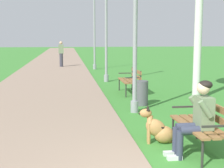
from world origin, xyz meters
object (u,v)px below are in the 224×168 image
park_bench_near (203,122)px  person_seated_on_near_bench (197,116)px  lamp_post_mid (106,25)px  park_bench_mid (131,79)px  lamp_post_near (135,16)px  dog_shepherd (158,129)px  litter_bin (142,93)px  pedestrian_distant (61,54)px  lamp_post_far (94,31)px

park_bench_near → person_seated_on_near_bench: (-0.21, -0.22, 0.17)m
park_bench_near → lamp_post_mid: 9.19m
park_bench_mid → lamp_post_near: (-0.46, -2.83, 1.94)m
dog_shepherd → lamp_post_near: (0.07, 2.51, 2.19)m
person_seated_on_near_bench → lamp_post_mid: lamp_post_mid is taller
dog_shepherd → litter_bin: dog_shepherd is taller
lamp_post_mid → pedestrian_distant: size_ratio=2.85×
park_bench_near → lamp_post_near: (-0.56, 3.04, 1.94)m
lamp_post_mid → lamp_post_far: bearing=90.4°
lamp_post_far → litter_bin: (0.45, -10.65, -1.94)m
dog_shepherd → pedestrian_distant: size_ratio=0.50×
park_bench_near → park_bench_mid: size_ratio=1.00×
dog_shepherd → pedestrian_distant: 15.77m
park_bench_near → lamp_post_mid: bearing=93.7°
person_seated_on_near_bench → litter_bin: person_seated_on_near_bench is taller
lamp_post_near → lamp_post_mid: size_ratio=1.01×
dog_shepherd → lamp_post_far: bearing=90.0°
lamp_post_mid → lamp_post_far: (-0.04, 5.58, -0.13)m
park_bench_mid → lamp_post_far: (-0.52, 8.68, 1.78)m
pedestrian_distant → lamp_post_far: bearing=-39.1°
park_bench_mid → person_seated_on_near_bench: size_ratio=1.20×
dog_shepherd → lamp_post_mid: bearing=89.7°
park_bench_mid → litter_bin: (-0.07, -1.97, -0.16)m
lamp_post_near → pedestrian_distant: bearing=98.9°
park_bench_near → person_seated_on_near_bench: bearing=-133.2°
pedestrian_distant → park_bench_mid: bearing=-76.3°
park_bench_mid → lamp_post_near: size_ratio=0.32×
park_bench_near → person_seated_on_near_bench: person_seated_on_near_bench is taller
lamp_post_far → pedestrian_distant: lamp_post_far is taller
lamp_post_near → litter_bin: size_ratio=6.78×
park_bench_mid → lamp_post_far: lamp_post_far is taller
park_bench_near → dog_shepherd: bearing=139.5°
pedestrian_distant → person_seated_on_near_bench: bearing=-81.6°
person_seated_on_near_bench → dog_shepherd: 0.96m
park_bench_mid → dog_shepherd: (-0.53, -5.34, -0.25)m
person_seated_on_near_bench → lamp_post_near: 3.73m
park_bench_near → park_bench_mid: bearing=91.0°
lamp_post_near → lamp_post_far: 11.51m
dog_shepherd → lamp_post_far: size_ratio=0.19×
litter_bin → park_bench_near: bearing=-87.5°
dog_shepherd → litter_bin: bearing=82.3°
dog_shepherd → litter_bin: (0.46, 3.36, 0.09)m
litter_bin → pedestrian_distant: (-2.44, 12.27, 0.49)m
lamp_post_near → person_seated_on_near_bench: bearing=-83.9°
person_seated_on_near_bench → lamp_post_far: lamp_post_far is taller
park_bench_mid → lamp_post_mid: lamp_post_mid is taller
dog_shepherd → lamp_post_near: size_ratio=0.17×
person_seated_on_near_bench → lamp_post_far: 14.87m
person_seated_on_near_bench → litter_bin: (0.04, 4.12, -0.33)m
person_seated_on_near_bench → lamp_post_mid: 9.36m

